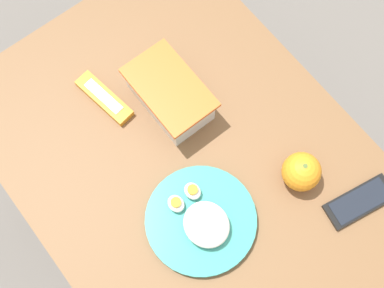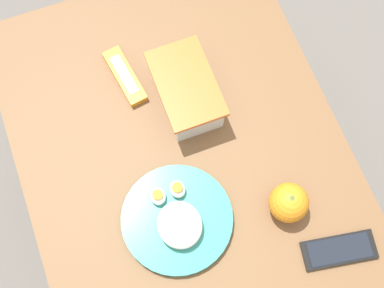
{
  "view_description": "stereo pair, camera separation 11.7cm",
  "coord_description": "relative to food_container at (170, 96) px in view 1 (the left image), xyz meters",
  "views": [
    {
      "loc": [
        0.24,
        -0.21,
        1.86
      ],
      "look_at": [
        -0.07,
        0.02,
        0.75
      ],
      "focal_mm": 50.0,
      "sensor_mm": 36.0,
      "label": 1
    },
    {
      "loc": [
        0.29,
        -0.11,
        1.86
      ],
      "look_at": [
        -0.07,
        0.02,
        0.75
      ],
      "focal_mm": 50.0,
      "sensor_mm": 36.0,
      "label": 2
    }
  ],
  "objects": [
    {
      "name": "rice_plate",
      "position": [
        0.26,
        -0.12,
        -0.02
      ],
      "size": [
        0.24,
        0.24,
        0.06
      ],
      "color": "teal",
      "rests_on": "table"
    },
    {
      "name": "ground_plane",
      "position": [
        0.19,
        -0.05,
        -0.76
      ],
      "size": [
        10.0,
        10.0,
        0.0
      ],
      "primitive_type": "plane",
      "color": "#66605B"
    },
    {
      "name": "table",
      "position": [
        0.19,
        -0.05,
        -0.16
      ],
      "size": [
        1.08,
        0.72,
        0.72
      ],
      "color": "brown",
      "rests_on": "ground_plane"
    },
    {
      "name": "food_container",
      "position": [
        0.0,
        0.0,
        0.0
      ],
      "size": [
        0.2,
        0.13,
        0.09
      ],
      "color": "white",
      "rests_on": "table"
    },
    {
      "name": "cell_phone",
      "position": [
        0.44,
        0.18,
        -0.03
      ],
      "size": [
        0.09,
        0.16,
        0.01
      ],
      "color": "black",
      "rests_on": "table"
    },
    {
      "name": "orange_fruit",
      "position": [
        0.32,
        0.11,
        0.0
      ],
      "size": [
        0.09,
        0.09,
        0.09
      ],
      "color": "orange",
      "rests_on": "table"
    },
    {
      "name": "candy_bar",
      "position": [
        -0.1,
        -0.12,
        -0.03
      ],
      "size": [
        0.16,
        0.07,
        0.02
      ],
      "color": "orange",
      "rests_on": "table"
    }
  ]
}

